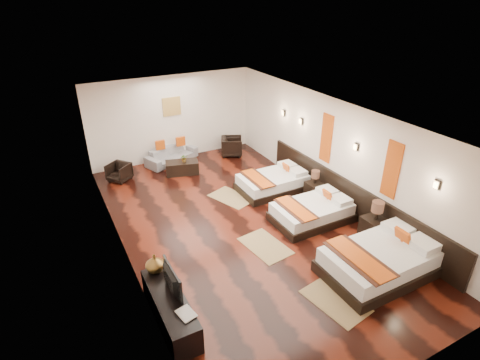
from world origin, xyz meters
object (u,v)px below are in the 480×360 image
tv_console (170,309)px  coffee_table (182,167)px  bed_mid (312,212)px  book (180,318)px  bed_near (381,260)px  figurine (155,263)px  nightstand_a (374,226)px  nightstand_b (314,188)px  table_plant (184,158)px  sofa (172,155)px  armchair_right (232,146)px  armchair_left (119,172)px  tv (168,280)px  bed_far (273,182)px

tv_console → coffee_table: tv_console is taller
bed_mid → book: size_ratio=5.88×
bed_mid → tv_console: (-4.19, -1.45, 0.02)m
bed_near → figurine: figurine is taller
tv_console → coffee_table: bearing=67.7°
nightstand_a → nightstand_b: size_ratio=1.20×
nightstand_b → figurine: size_ratio=2.27×
bed_mid → table_plant: bed_mid is taller
figurine → coffee_table: bearing=64.6°
sofa → armchair_right: bearing=-33.3°
bed_near → book: size_ratio=7.05×
armchair_right → coffee_table: size_ratio=0.71×
coffee_table → armchair_left: bearing=167.2°
book → table_plant: table_plant is taller
nightstand_b → armchair_right: nightstand_b is taller
bed_mid → nightstand_b: size_ratio=2.34×
figurine → armchair_left: size_ratio=0.60×
armchair_left → table_plant: bearing=38.4°
book → tv_console: bearing=90.0°
nightstand_b → table_plant: bearing=129.5°
tv → sofa: 6.80m
figurine → book: bearing=-90.0°
bed_near → tv: (-4.15, 0.92, 0.48)m
tv_console → coffee_table: 5.99m
sofa → armchair_right: armchair_right is taller
bed_mid → sofa: 5.45m
nightstand_b → tv: bearing=-155.7°
tv_console → nightstand_a: bearing=1.6°
sofa → coffee_table: 1.00m
armchair_left → armchair_right: bearing=54.1°
nightstand_a → sofa: nightstand_a is taller
bed_near → book: bearing=176.5°
tv_console → armchair_right: (4.31, 6.12, 0.05)m
bed_near → bed_far: (-0.00, 4.05, -0.05)m
nightstand_a → armchair_right: nightstand_a is taller
tv_console → armchair_right: 7.48m
tv → figurine: 0.62m
bed_far → tv_console: bearing=-142.1°
figurine → coffee_table: 5.33m
sofa → tv_console: bearing=-130.6°
tv → armchair_left: 5.86m
tv → sofa: size_ratio=0.47×
bed_near → sofa: (-1.93, 7.33, -0.04)m
nightstand_b → armchair_left: 5.79m
tv → bed_near: bearing=-103.4°
tv → table_plant: size_ratio=3.35×
bed_near → tv: bearing=167.5°
bed_mid → nightstand_b: (0.75, 0.90, 0.04)m
tv_console → tv: (0.05, 0.14, 0.51)m
nightstand_a → table_plant: 5.96m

